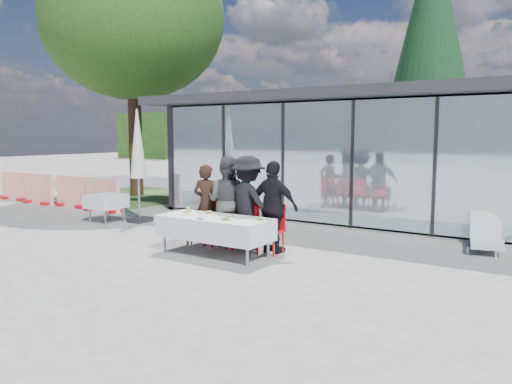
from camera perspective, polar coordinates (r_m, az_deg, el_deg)
ground at (r=9.61m, az=-4.24°, el=-7.47°), size 90.00×90.00×0.00m
pavilion at (r=16.00m, az=19.91°, el=5.53°), size 14.80×8.80×3.44m
treeline at (r=36.23m, az=20.92°, el=5.95°), size 62.50×2.00×4.40m
dining_table at (r=9.72m, az=-4.75°, el=-4.08°), size 2.26×0.96×0.75m
diner_a at (r=10.77m, az=-5.69°, el=-1.34°), size 0.72×0.72×1.71m
diner_chair_a at (r=10.80m, az=-5.76°, el=-3.01°), size 0.44×0.44×0.97m
diner_b at (r=10.42m, az=-3.29°, el=-1.08°), size 1.01×1.01×1.89m
diner_chair_b at (r=10.46m, az=-3.36°, el=-3.30°), size 0.44×0.44×0.97m
diner_c at (r=10.13m, az=-0.96°, el=-1.23°), size 1.41×1.41×1.91m
diner_chair_c at (r=10.17m, az=-1.04°, el=-3.58°), size 0.44×0.44×0.97m
diner_d at (r=9.81m, az=2.01°, el=-1.74°), size 1.08×1.08×1.82m
diner_chair_d at (r=9.85m, az=1.93°, el=-3.92°), size 0.44×0.44×0.97m
plate_a at (r=10.29m, az=-7.75°, el=-2.16°), size 0.23×0.23×0.07m
plate_b at (r=10.03m, az=-5.40°, el=-2.36°), size 0.23×0.23×0.07m
plate_c at (r=9.56m, az=-3.04°, el=-2.78°), size 0.23×0.23×0.07m
plate_d at (r=9.23m, az=0.45°, el=-3.11°), size 0.23×0.23×0.07m
plate_extra at (r=9.23m, az=-3.48°, el=-3.12°), size 0.23×0.23×0.07m
juice_bottle at (r=10.02m, az=-7.80°, el=-2.10°), size 0.06×0.06×0.16m
drinking_glasses at (r=9.69m, az=-6.23°, el=-2.54°), size 0.07×0.07×0.10m
folded_eyeglasses at (r=9.42m, az=-6.41°, el=-3.08°), size 0.14×0.03×0.01m
spare_table_left at (r=13.90m, az=-16.76°, el=-1.04°), size 0.86×0.86×0.74m
market_umbrella at (r=13.57m, az=-13.35°, el=4.67°), size 0.50×0.50×3.00m
construction_barriers at (r=19.77m, az=-25.97°, el=0.43°), size 11.00×0.60×1.00m
lounger at (r=11.27m, az=24.81°, el=-4.63°), size 0.84×1.42×0.72m
deciduous_tree at (r=19.94m, az=-13.97°, el=18.42°), size 7.04×6.40×9.38m
conifer_tree at (r=21.37m, az=19.32°, el=16.08°), size 4.00×4.00×10.50m
grass_patch at (r=19.64m, az=-13.44°, el=-0.38°), size 5.00×5.00×0.02m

